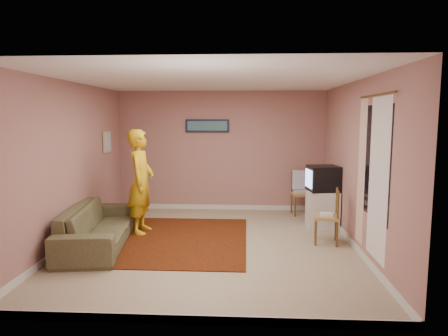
# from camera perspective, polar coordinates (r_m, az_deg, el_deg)

# --- Properties ---
(ground) EXTENTS (5.00, 5.00, 0.00)m
(ground) POSITION_cam_1_polar(r_m,az_deg,el_deg) (6.53, -1.76, -10.90)
(ground) COLOR tan
(ground) RESTS_ON ground
(wall_back) EXTENTS (4.50, 0.02, 2.60)m
(wall_back) POSITION_cam_1_polar(r_m,az_deg,el_deg) (8.73, -0.40, 2.44)
(wall_back) COLOR #9F7068
(wall_back) RESTS_ON ground
(wall_front) EXTENTS (4.50, 0.02, 2.60)m
(wall_front) POSITION_cam_1_polar(r_m,az_deg,el_deg) (3.79, -5.04, -3.96)
(wall_front) COLOR #9F7068
(wall_front) RESTS_ON ground
(wall_left) EXTENTS (0.02, 5.00, 2.60)m
(wall_left) POSITION_cam_1_polar(r_m,az_deg,el_deg) (6.82, -20.99, 0.59)
(wall_left) COLOR #9F7068
(wall_left) RESTS_ON ground
(wall_right) EXTENTS (0.02, 5.00, 2.60)m
(wall_right) POSITION_cam_1_polar(r_m,az_deg,el_deg) (6.46, 18.50, 0.35)
(wall_right) COLOR #9F7068
(wall_right) RESTS_ON ground
(ceiling) EXTENTS (4.50, 5.00, 0.02)m
(ceiling) POSITION_cam_1_polar(r_m,az_deg,el_deg) (6.23, -1.85, 12.46)
(ceiling) COLOR white
(ceiling) RESTS_ON wall_back
(baseboard_back) EXTENTS (4.50, 0.02, 0.10)m
(baseboard_back) POSITION_cam_1_polar(r_m,az_deg,el_deg) (8.91, -0.40, -5.60)
(baseboard_back) COLOR silver
(baseboard_back) RESTS_ON ground
(baseboard_front) EXTENTS (4.50, 0.02, 0.10)m
(baseboard_front) POSITION_cam_1_polar(r_m,az_deg,el_deg) (4.23, -4.82, -20.79)
(baseboard_front) COLOR silver
(baseboard_front) RESTS_ON ground
(baseboard_left) EXTENTS (0.02, 5.00, 0.10)m
(baseboard_left) POSITION_cam_1_polar(r_m,az_deg,el_deg) (7.06, -20.45, -9.53)
(baseboard_left) COLOR silver
(baseboard_left) RESTS_ON ground
(baseboard_right) EXTENTS (0.02, 5.00, 0.10)m
(baseboard_right) POSITION_cam_1_polar(r_m,az_deg,el_deg) (6.72, 17.98, -10.30)
(baseboard_right) COLOR silver
(baseboard_right) RESTS_ON ground
(window) EXTENTS (0.01, 1.10, 1.50)m
(window) POSITION_cam_1_polar(r_m,az_deg,el_deg) (5.58, 20.93, 0.76)
(window) COLOR black
(window) RESTS_ON wall_right
(curtain_sheer) EXTENTS (0.01, 0.75, 2.10)m
(curtain_sheer) POSITION_cam_1_polar(r_m,az_deg,el_deg) (5.46, 21.17, -1.50)
(curtain_sheer) COLOR white
(curtain_sheer) RESTS_ON wall_right
(curtain_floral) EXTENTS (0.01, 0.35, 2.10)m
(curtain_floral) POSITION_cam_1_polar(r_m,az_deg,el_deg) (6.12, 19.03, -0.51)
(curtain_floral) COLOR white
(curtain_floral) RESTS_ON wall_right
(curtain_rod) EXTENTS (0.02, 1.40, 0.02)m
(curtain_rod) POSITION_cam_1_polar(r_m,az_deg,el_deg) (5.55, 20.91, 9.73)
(curtain_rod) COLOR brown
(curtain_rod) RESTS_ON wall_right
(picture_back) EXTENTS (0.95, 0.04, 0.28)m
(picture_back) POSITION_cam_1_polar(r_m,az_deg,el_deg) (8.69, -2.40, 6.04)
(picture_back) COLOR #131535
(picture_back) RESTS_ON wall_back
(picture_left) EXTENTS (0.04, 0.38, 0.42)m
(picture_left) POSITION_cam_1_polar(r_m,az_deg,el_deg) (8.27, -16.35, 3.61)
(picture_left) COLOR tan
(picture_left) RESTS_ON wall_left
(area_rug) EXTENTS (2.19, 2.73, 0.01)m
(area_rug) POSITION_cam_1_polar(r_m,az_deg,el_deg) (6.81, -6.18, -10.11)
(area_rug) COLOR black
(area_rug) RESTS_ON ground
(tv_cabinet) EXTENTS (0.55, 0.50, 0.70)m
(tv_cabinet) POSITION_cam_1_polar(r_m,az_deg,el_deg) (7.59, 13.86, -5.78)
(tv_cabinet) COLOR silver
(tv_cabinet) RESTS_ON ground
(crt_tv) EXTENTS (0.60, 0.55, 0.46)m
(crt_tv) POSITION_cam_1_polar(r_m,az_deg,el_deg) (7.48, 13.95, -1.45)
(crt_tv) COLOR black
(crt_tv) RESTS_ON tv_cabinet
(chair_a) EXTENTS (0.45, 0.43, 0.49)m
(chair_a) POSITION_cam_1_polar(r_m,az_deg,el_deg) (8.50, 11.07, -2.95)
(chair_a) COLOR #A97852
(chair_a) RESTS_ON ground
(dvd_player) EXTENTS (0.38, 0.30, 0.06)m
(dvd_player) POSITION_cam_1_polar(r_m,az_deg,el_deg) (8.51, 11.06, -3.34)
(dvd_player) COLOR silver
(dvd_player) RESTS_ON chair_a
(blue_throw) EXTENTS (0.38, 0.05, 0.40)m
(blue_throw) POSITION_cam_1_polar(r_m,az_deg,el_deg) (8.57, 11.01, -1.67)
(blue_throw) COLOR #859CD9
(blue_throw) RESTS_ON chair_a
(chair_b) EXTENTS (0.45, 0.46, 0.49)m
(chair_b) POSITION_cam_1_polar(r_m,az_deg,el_deg) (6.68, 14.45, -5.85)
(chair_b) COLOR #A97852
(chair_b) RESTS_ON ground
(game_console) EXTENTS (0.21, 0.16, 0.04)m
(game_console) POSITION_cam_1_polar(r_m,az_deg,el_deg) (6.69, 14.43, -6.42)
(game_console) COLOR white
(game_console) RESTS_ON chair_b
(sofa) EXTENTS (1.15, 2.31, 0.65)m
(sofa) POSITION_cam_1_polar(r_m,az_deg,el_deg) (6.70, -17.54, -7.88)
(sofa) COLOR brown
(sofa) RESTS_ON ground
(person) EXTENTS (0.45, 0.67, 1.83)m
(person) POSITION_cam_1_polar(r_m,az_deg,el_deg) (7.14, -11.77, -1.92)
(person) COLOR gold
(person) RESTS_ON ground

